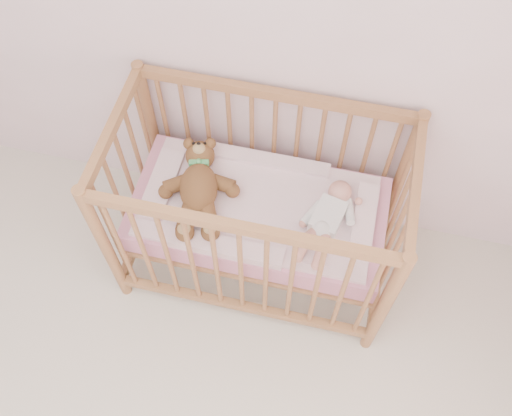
% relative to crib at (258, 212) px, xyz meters
% --- Properties ---
extents(wall_back, '(4.00, 0.02, 2.70)m').
position_rel_crib_xyz_m(wall_back, '(-0.35, 0.40, 0.85)').
color(wall_back, silver).
rests_on(wall_back, floor).
extents(crib, '(1.36, 0.76, 1.00)m').
position_rel_crib_xyz_m(crib, '(0.00, 0.00, 0.00)').
color(crib, '#996F41').
rests_on(crib, floor).
extents(mattress, '(1.22, 0.62, 0.13)m').
position_rel_crib_xyz_m(mattress, '(0.00, 0.00, -0.01)').
color(mattress, pink).
rests_on(mattress, crib).
extents(blanket, '(1.10, 0.58, 0.06)m').
position_rel_crib_xyz_m(blanket, '(0.00, 0.00, 0.06)').
color(blanket, pink).
rests_on(blanket, mattress).
extents(baby, '(0.34, 0.53, 0.12)m').
position_rel_crib_xyz_m(baby, '(0.33, -0.02, 0.14)').
color(baby, silver).
rests_on(baby, blanket).
extents(teddy_bear, '(0.53, 0.65, 0.16)m').
position_rel_crib_xyz_m(teddy_bear, '(-0.28, -0.02, 0.15)').
color(teddy_bear, brown).
rests_on(teddy_bear, blanket).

